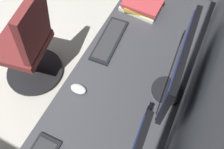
% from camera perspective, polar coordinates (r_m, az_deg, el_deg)
% --- Properties ---
extents(desk, '(2.19, 0.72, 0.73)m').
position_cam_1_polar(desk, '(1.49, 1.74, -6.26)').
color(desk, '#38383D').
rests_on(desk, ground).
extents(monitor_primary, '(0.56, 0.20, 0.47)m').
position_cam_1_polar(monitor_primary, '(1.27, 15.85, 1.60)').
color(monitor_primary, black).
rests_on(monitor_primary, desk).
extents(keyboard_spare, '(0.43, 0.17, 0.02)m').
position_cam_1_polar(keyboard_spare, '(1.67, -0.60, 8.63)').
color(keyboard_spare, black).
rests_on(keyboard_spare, desk).
extents(mouse_main, '(0.06, 0.10, 0.03)m').
position_cam_1_polar(mouse_main, '(1.45, -8.36, -3.56)').
color(mouse_main, silver).
rests_on(mouse_main, desk).
extents(book_stack_near, '(0.22, 0.31, 0.09)m').
position_cam_1_polar(book_stack_near, '(1.87, 7.40, 16.69)').
color(book_stack_near, beige).
rests_on(book_stack_near, desk).
extents(office_chair, '(0.56, 0.58, 0.97)m').
position_cam_1_polar(office_chair, '(2.10, -19.95, 6.32)').
color(office_chair, maroon).
rests_on(office_chair, ground).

